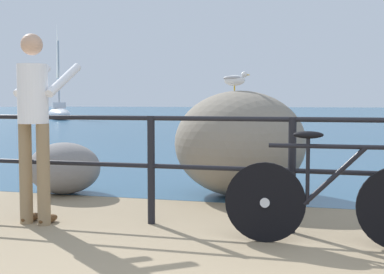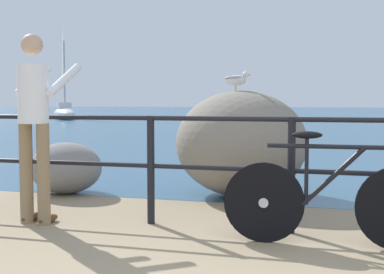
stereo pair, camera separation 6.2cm
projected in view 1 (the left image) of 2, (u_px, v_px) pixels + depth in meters
name	position (u px, v px, depth m)	size (l,w,h in m)	color
ground_plane	(322.00, 129.00, 21.96)	(120.00, 120.00, 0.10)	#937F60
sea_surface	(326.00, 113.00, 49.06)	(120.00, 90.00, 0.01)	#2D5675
promenade_railing	(292.00, 161.00, 4.52)	(7.90, 0.07, 1.02)	black
bicycle	(350.00, 189.00, 4.07)	(1.70, 0.48, 0.92)	black
person_at_railing	(35.00, 119.00, 4.83)	(0.49, 0.66, 1.78)	#8C7251
breakwater_boulder_main	(240.00, 143.00, 6.32)	(1.60, 1.59, 1.29)	gray
breakwater_boulder_left	(64.00, 168.00, 6.46)	(0.91, 0.82, 0.64)	gray
seagull	(235.00, 79.00, 6.31)	(0.34, 0.12, 0.23)	gold
sailboat	(59.00, 108.00, 32.71)	(3.56, 4.37, 6.16)	white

